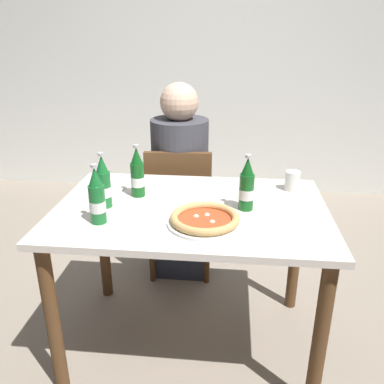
{
  "coord_description": "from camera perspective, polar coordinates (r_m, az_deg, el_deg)",
  "views": [
    {
      "loc": [
        0.17,
        -1.6,
        1.47
      ],
      "look_at": [
        0.0,
        0.05,
        0.8
      ],
      "focal_mm": 37.29,
      "sensor_mm": 36.0,
      "label": 1
    }
  ],
  "objects": [
    {
      "name": "beer_bottle_left",
      "position": [
        1.87,
        -7.81,
        2.46
      ],
      "size": [
        0.07,
        0.07,
        0.25
      ],
      "color": "#14591E",
      "rests_on": "dining_table_main"
    },
    {
      "name": "chair_behind_table",
      "position": [
        2.44,
        -1.73,
        -1.9
      ],
      "size": [
        0.42,
        0.42,
        0.85
      ],
      "rotation": [
        0.0,
        0.0,
        3.19
      ],
      "color": "brown",
      "rests_on": "ground_plane"
    },
    {
      "name": "diner_seated",
      "position": [
        2.45,
        -1.69,
        0.76
      ],
      "size": [
        0.34,
        0.34,
        1.21
      ],
      "color": "#2D3342",
      "rests_on": "ground_plane"
    },
    {
      "name": "beer_bottle_center",
      "position": [
        1.72,
        7.83,
        0.69
      ],
      "size": [
        0.07,
        0.07,
        0.25
      ],
      "color": "#14591E",
      "rests_on": "dining_table_main"
    },
    {
      "name": "paper_cup",
      "position": [
        1.99,
        14.15,
        1.56
      ],
      "size": [
        0.07,
        0.07,
        0.09
      ],
      "primitive_type": "cylinder",
      "color": "white",
      "rests_on": "dining_table_main"
    },
    {
      "name": "beer_bottle_right",
      "position": [
        1.77,
        -12.56,
        1.05
      ],
      "size": [
        0.07,
        0.07,
        0.25
      ],
      "color": "#196B2D",
      "rests_on": "dining_table_main"
    },
    {
      "name": "dining_table_main",
      "position": [
        1.82,
        -0.16,
        -5.4
      ],
      "size": [
        1.2,
        0.8,
        0.75
      ],
      "color": "silver",
      "rests_on": "ground_plane"
    },
    {
      "name": "napkin_with_cutlery",
      "position": [
        2.08,
        -10.75,
        1.38
      ],
      "size": [
        0.22,
        0.22,
        0.01
      ],
      "color": "white",
      "rests_on": "dining_table_main"
    },
    {
      "name": "beer_bottle_extra",
      "position": [
        1.63,
        -13.44,
        -0.93
      ],
      "size": [
        0.07,
        0.07,
        0.25
      ],
      "color": "#196B2D",
      "rests_on": "dining_table_main"
    },
    {
      "name": "back_wall_tiled",
      "position": [
        3.81,
        3.49,
        19.41
      ],
      "size": [
        7.0,
        0.1,
        2.6
      ],
      "primitive_type": "cube",
      "color": "white",
      "rests_on": "ground_plane"
    },
    {
      "name": "pizza_margherita_near",
      "position": [
        1.6,
        1.86,
        -3.95
      ],
      "size": [
        0.3,
        0.3,
        0.04
      ],
      "color": "white",
      "rests_on": "dining_table_main"
    },
    {
      "name": "ground_plane",
      "position": [
        2.18,
        -0.14,
        -20.38
      ],
      "size": [
        8.0,
        8.0,
        0.0
      ],
      "primitive_type": "plane",
      "color": "gray"
    }
  ]
}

